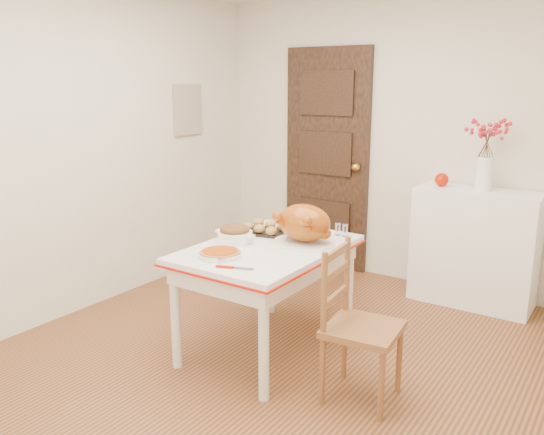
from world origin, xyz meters
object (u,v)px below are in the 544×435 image
Objects in this scene: chair_oak at (363,325)px; turkey_platter at (304,225)px; kitchen_table at (268,298)px; sideboard at (474,248)px; pumpkin_pie at (220,253)px.

turkey_platter reaches higher than chair_oak.
chair_oak is at bearing -13.98° from kitchen_table.
turkey_platter is at bearing 42.98° from kitchen_table.
chair_oak is 2.13× the size of turkey_platter.
chair_oak is at bearing -94.20° from sideboard.
turkey_platter is 0.59m from pumpkin_pie.
kitchen_table is at bearing 70.30° from chair_oak.
kitchen_table is 2.90× the size of turkey_platter.
turkey_platter is (0.18, 0.16, 0.49)m from kitchen_table.
sideboard is at bearing -9.92° from chair_oak.
chair_oak reaches higher than pumpkin_pie.
pumpkin_pie is (-0.89, -0.15, 0.30)m from chair_oak.
turkey_platter is at bearing 53.54° from chair_oak.
kitchen_table is at bearing 72.12° from pumpkin_pie.
kitchen_table is 0.80m from chair_oak.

